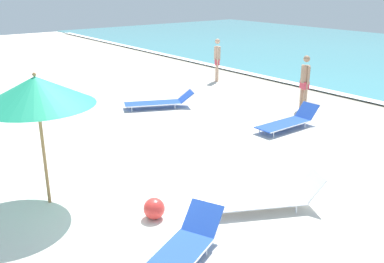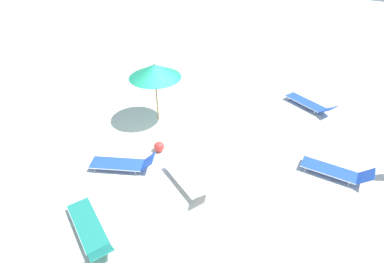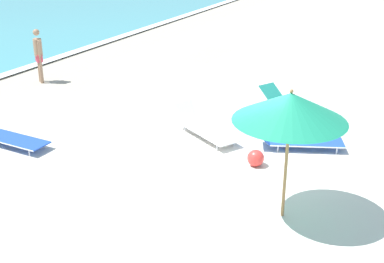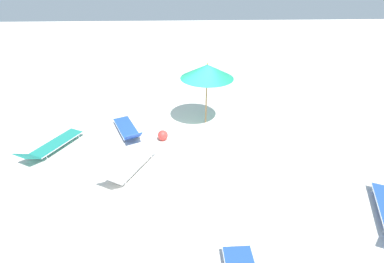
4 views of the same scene
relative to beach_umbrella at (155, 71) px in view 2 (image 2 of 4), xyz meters
name	(u,v)px [view 2 (image 2 of 4)]	position (x,y,z in m)	size (l,w,h in m)	color
ground_plane	(173,141)	(0.88, 1.29, -2.23)	(60.00, 60.00, 0.16)	silver
beach_umbrella	(155,71)	(0.00, 0.00, 0.00)	(2.01, 2.01, 2.48)	#9E7547
sun_lounger_under_umbrella	(189,181)	(2.66, 3.06, -1.93)	(1.51, 2.16, 0.63)	white
sun_lounger_beside_umbrella	(310,103)	(-4.11, 5.21, -1.94)	(1.49, 2.30, 0.52)	blue
sun_lounger_near_water_left	(336,171)	(-0.11, 6.92, -1.93)	(0.64, 2.10, 0.58)	blue
sun_lounger_near_water_right	(90,229)	(5.47, 1.71, -1.94)	(1.55, 2.30, 0.50)	#1E8475
sun_lounger_mid_beach_solo	(123,163)	(3.05, 0.76, -1.93)	(1.45, 2.22, 0.56)	blue
beach_ball	(159,147)	(1.70, 1.25, -1.96)	(0.38, 0.38, 0.38)	red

